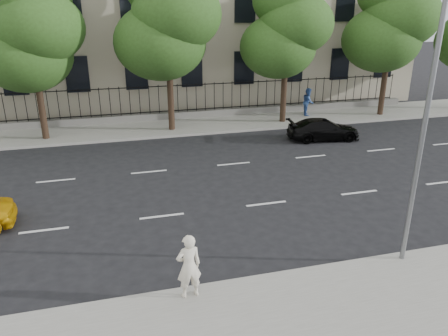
% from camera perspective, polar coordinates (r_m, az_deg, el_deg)
% --- Properties ---
extents(ground, '(120.00, 120.00, 0.00)m').
position_cam_1_polar(ground, '(14.80, 8.91, -8.71)').
color(ground, black).
rests_on(ground, ground).
extents(near_sidewalk, '(60.00, 4.00, 0.15)m').
position_cam_1_polar(near_sidewalk, '(11.87, 16.96, -17.48)').
color(near_sidewalk, gray).
rests_on(near_sidewalk, ground).
extents(far_sidewalk, '(60.00, 4.00, 0.15)m').
position_cam_1_polar(far_sidewalk, '(27.21, -2.87, 5.70)').
color(far_sidewalk, gray).
rests_on(far_sidewalk, ground).
extents(lane_markings, '(49.60, 4.62, 0.01)m').
position_cam_1_polar(lane_markings, '(18.77, 3.17, -1.78)').
color(lane_markings, silver).
rests_on(lane_markings, ground).
extents(iron_fence, '(30.00, 0.50, 2.20)m').
position_cam_1_polar(iron_fence, '(28.68, -3.62, 7.67)').
color(iron_fence, slate).
rests_on(iron_fence, far_sidewalk).
extents(street_light, '(0.25, 3.32, 8.05)m').
position_cam_1_polar(street_light, '(12.88, 23.87, 9.73)').
color(street_light, slate).
rests_on(street_light, near_sidewalk).
extents(tree_b, '(5.53, 5.12, 8.97)m').
position_cam_1_polar(tree_b, '(25.31, -23.89, 16.11)').
color(tree_b, '#382619').
rests_on(tree_b, far_sidewalk).
extents(tree_c, '(5.89, 5.50, 9.80)m').
position_cam_1_polar(tree_c, '(25.28, -7.41, 18.94)').
color(tree_c, '#382619').
rests_on(tree_c, far_sidewalk).
extents(tree_d, '(5.34, 4.94, 8.84)m').
position_cam_1_polar(tree_d, '(27.18, 8.17, 17.83)').
color(tree_d, '#382619').
rests_on(tree_d, far_sidewalk).
extents(tree_e, '(5.71, 5.31, 9.46)m').
position_cam_1_polar(tree_e, '(30.56, 21.01, 17.74)').
color(tree_e, '#382619').
rests_on(tree_e, far_sidewalk).
extents(black_sedan, '(4.20, 2.15, 1.17)m').
position_cam_1_polar(black_sedan, '(24.92, 12.87, 4.95)').
color(black_sedan, black).
rests_on(black_sedan, ground).
extents(woman_near, '(0.70, 0.51, 1.77)m').
position_cam_1_polar(woman_near, '(11.29, -4.63, -12.67)').
color(woman_near, silver).
rests_on(woman_near, near_sidewalk).
extents(pedestrian_far, '(0.92, 1.04, 1.78)m').
position_cam_1_polar(pedestrian_far, '(29.52, 10.92, 8.50)').
color(pedestrian_far, '#33569C').
rests_on(pedestrian_far, far_sidewalk).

